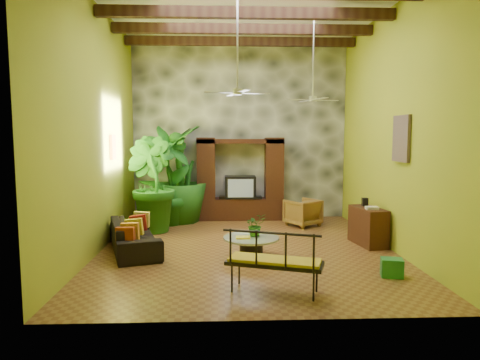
{
  "coord_description": "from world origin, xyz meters",
  "views": [
    {
      "loc": [
        -0.5,
        -8.75,
        2.37
      ],
      "look_at": [
        -0.13,
        0.2,
        1.43
      ],
      "focal_mm": 32.0,
      "sensor_mm": 36.0,
      "label": 1
    }
  ],
  "objects_px": {
    "tall_plant_c": "(179,174)",
    "side_console": "(368,226)",
    "sofa": "(135,236)",
    "tall_plant_b": "(150,184)",
    "iron_bench": "(275,259)",
    "ceiling_fan_front": "(237,81)",
    "tall_plant_a": "(169,176)",
    "entertainment_center": "(240,185)",
    "wicker_armchair": "(303,212)",
    "green_bin": "(392,268)",
    "coffee_table": "(251,244)",
    "ceiling_fan_back": "(313,90)"
  },
  "relations": [
    {
      "from": "green_bin",
      "to": "sofa",
      "type": "bearing_deg",
      "value": 158.98
    },
    {
      "from": "tall_plant_b",
      "to": "tall_plant_c",
      "type": "height_order",
      "value": "tall_plant_c"
    },
    {
      "from": "tall_plant_c",
      "to": "side_console",
      "type": "height_order",
      "value": "tall_plant_c"
    },
    {
      "from": "entertainment_center",
      "to": "coffee_table",
      "type": "bearing_deg",
      "value": -89.13
    },
    {
      "from": "iron_bench",
      "to": "ceiling_fan_front",
      "type": "bearing_deg",
      "value": 121.35
    },
    {
      "from": "wicker_armchair",
      "to": "green_bin",
      "type": "xyz_separation_m",
      "value": [
        0.74,
        -4.1,
        -0.2
      ]
    },
    {
      "from": "coffee_table",
      "to": "side_console",
      "type": "xyz_separation_m",
      "value": [
        2.59,
        0.86,
        0.15
      ]
    },
    {
      "from": "ceiling_fan_back",
      "to": "green_bin",
      "type": "bearing_deg",
      "value": -76.5
    },
    {
      "from": "sofa",
      "to": "coffee_table",
      "type": "bearing_deg",
      "value": -120.43
    },
    {
      "from": "ceiling_fan_front",
      "to": "tall_plant_b",
      "type": "bearing_deg",
      "value": 134.08
    },
    {
      "from": "tall_plant_b",
      "to": "ceiling_fan_back",
      "type": "bearing_deg",
      "value": -7.91
    },
    {
      "from": "tall_plant_c",
      "to": "side_console",
      "type": "distance_m",
      "value": 5.16
    },
    {
      "from": "ceiling_fan_front",
      "to": "wicker_armchair",
      "type": "height_order",
      "value": "ceiling_fan_front"
    },
    {
      "from": "sofa",
      "to": "tall_plant_b",
      "type": "xyz_separation_m",
      "value": [
        0.03,
        1.84,
        0.87
      ]
    },
    {
      "from": "sofa",
      "to": "entertainment_center",
      "type": "bearing_deg",
      "value": -52.99
    },
    {
      "from": "sofa",
      "to": "ceiling_fan_back",
      "type": "bearing_deg",
      "value": -89.14
    },
    {
      "from": "wicker_armchair",
      "to": "green_bin",
      "type": "relative_size",
      "value": 2.21
    },
    {
      "from": "sofa",
      "to": "tall_plant_b",
      "type": "relative_size",
      "value": 0.91
    },
    {
      "from": "entertainment_center",
      "to": "iron_bench",
      "type": "distance_m",
      "value": 5.75
    },
    {
      "from": "coffee_table",
      "to": "green_bin",
      "type": "bearing_deg",
      "value": -28.63
    },
    {
      "from": "ceiling_fan_front",
      "to": "iron_bench",
      "type": "relative_size",
      "value": 1.22
    },
    {
      "from": "tall_plant_a",
      "to": "coffee_table",
      "type": "bearing_deg",
      "value": -57.43
    },
    {
      "from": "entertainment_center",
      "to": "green_bin",
      "type": "height_order",
      "value": "entertainment_center"
    },
    {
      "from": "tall_plant_a",
      "to": "entertainment_center",
      "type": "bearing_deg",
      "value": 20.64
    },
    {
      "from": "entertainment_center",
      "to": "green_bin",
      "type": "relative_size",
      "value": 6.83
    },
    {
      "from": "tall_plant_a",
      "to": "side_console",
      "type": "distance_m",
      "value": 5.13
    },
    {
      "from": "ceiling_fan_back",
      "to": "green_bin",
      "type": "height_order",
      "value": "ceiling_fan_back"
    },
    {
      "from": "tall_plant_a",
      "to": "side_console",
      "type": "bearing_deg",
      "value": -25.84
    },
    {
      "from": "tall_plant_c",
      "to": "tall_plant_b",
      "type": "bearing_deg",
      "value": -117.68
    },
    {
      "from": "iron_bench",
      "to": "side_console",
      "type": "bearing_deg",
      "value": 68.81
    },
    {
      "from": "wicker_armchair",
      "to": "side_console",
      "type": "distance_m",
      "value": 2.25
    },
    {
      "from": "entertainment_center",
      "to": "side_console",
      "type": "distance_m",
      "value": 3.98
    },
    {
      "from": "sofa",
      "to": "coffee_table",
      "type": "height_order",
      "value": "sofa"
    },
    {
      "from": "entertainment_center",
      "to": "tall_plant_b",
      "type": "xyz_separation_m",
      "value": [
        -2.27,
        -1.4,
        0.21
      ]
    },
    {
      "from": "ceiling_fan_back",
      "to": "tall_plant_b",
      "type": "height_order",
      "value": "ceiling_fan_back"
    },
    {
      "from": "ceiling_fan_back",
      "to": "wicker_armchair",
      "type": "bearing_deg",
      "value": 89.93
    },
    {
      "from": "tall_plant_a",
      "to": "tall_plant_b",
      "type": "distance_m",
      "value": 0.79
    },
    {
      "from": "iron_bench",
      "to": "green_bin",
      "type": "xyz_separation_m",
      "value": [
        2.06,
        0.7,
        -0.39
      ]
    },
    {
      "from": "ceiling_fan_back",
      "to": "side_console",
      "type": "xyz_separation_m",
      "value": [
        1.05,
        -0.98,
        -3.0
      ]
    },
    {
      "from": "entertainment_center",
      "to": "side_console",
      "type": "xyz_separation_m",
      "value": [
        2.65,
        -2.92,
        -0.56
      ]
    },
    {
      "from": "tall_plant_a",
      "to": "tall_plant_c",
      "type": "relative_size",
      "value": 1.0
    },
    {
      "from": "tall_plant_b",
      "to": "green_bin",
      "type": "relative_size",
      "value": 6.7
    },
    {
      "from": "entertainment_center",
      "to": "wicker_armchair",
      "type": "relative_size",
      "value": 3.09
    },
    {
      "from": "ceiling_fan_back",
      "to": "green_bin",
      "type": "xyz_separation_m",
      "value": [
        0.74,
        -3.09,
        -3.25
      ]
    },
    {
      "from": "ceiling_fan_back",
      "to": "iron_bench",
      "type": "xyz_separation_m",
      "value": [
        -1.32,
        -3.79,
        -2.86
      ]
    },
    {
      "from": "ceiling_fan_back",
      "to": "tall_plant_a",
      "type": "relative_size",
      "value": 0.71
    },
    {
      "from": "ceiling_fan_front",
      "to": "sofa",
      "type": "xyz_separation_m",
      "value": [
        -2.1,
        0.3,
        -3.09
      ]
    },
    {
      "from": "iron_bench",
      "to": "entertainment_center",
      "type": "bearing_deg",
      "value": 111.76
    },
    {
      "from": "tall_plant_b",
      "to": "iron_bench",
      "type": "relative_size",
      "value": 1.55
    },
    {
      "from": "sofa",
      "to": "coffee_table",
      "type": "relative_size",
      "value": 1.98
    }
  ]
}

